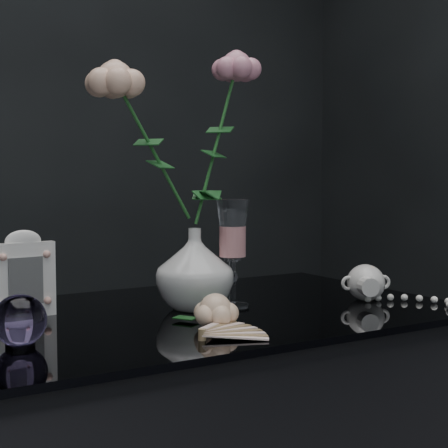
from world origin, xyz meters
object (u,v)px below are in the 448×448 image
loose_rose (215,310)px  picture_frame (24,274)px  pearl_jar (366,281)px  wine_glass (233,254)px  paperweight (20,320)px  vase (195,269)px

loose_rose → picture_frame: bearing=160.0°
picture_frame → pearl_jar: size_ratio=0.58×
wine_glass → pearl_jar: (0.27, -0.07, -0.06)m
paperweight → loose_rose: size_ratio=0.47×
paperweight → loose_rose: 0.30m
paperweight → wine_glass: bearing=12.3°
wine_glass → loose_rose: (-0.11, -0.13, -0.07)m
wine_glass → vase: bearing=161.8°
wine_glass → picture_frame: 0.37m
paperweight → pearl_jar: paperweight is taller
wine_glass → loose_rose: bearing=-131.4°
wine_glass → pearl_jar: size_ratio=0.77×
picture_frame → pearl_jar: picture_frame is taller
picture_frame → wine_glass: bearing=-21.2°
loose_rose → pearl_jar: bearing=33.4°
paperweight → loose_rose: (0.30, -0.04, -0.01)m
picture_frame → loose_rose: (0.24, -0.24, -0.05)m
picture_frame → paperweight: 0.21m
wine_glass → picture_frame: bearing=163.0°
wine_glass → loose_rose: wine_glass is taller
picture_frame → loose_rose: 0.34m
vase → paperweight: (-0.35, -0.11, -0.04)m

